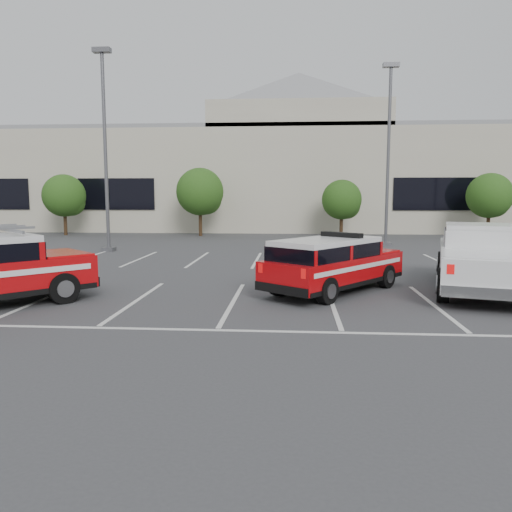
{
  "coord_description": "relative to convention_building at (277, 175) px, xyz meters",
  "views": [
    {
      "loc": [
        1.63,
        -13.33,
        2.93
      ],
      "look_at": [
        0.49,
        1.96,
        1.05
      ],
      "focal_mm": 35.0,
      "sensor_mm": 36.0,
      "label": 1
    }
  ],
  "objects": [
    {
      "name": "convention_building",
      "position": [
        0.0,
        0.0,
        0.0
      ],
      "size": [
        60.0,
        16.99,
        13.2
      ],
      "color": "beige",
      "rests_on": "ground"
    },
    {
      "name": "stall_markings",
      "position": [
        -0.18,
        -27.36,
        -4.71
      ],
      "size": [
        23.0,
        15.0,
        0.01
      ],
      "primitive_type": "cube",
      "color": "silver",
      "rests_on": "ground"
    },
    {
      "name": "light_pole_left",
      "position": [
        -8.18,
        -19.86,
        0.47
      ],
      "size": [
        0.9,
        0.6,
        10.24
      ],
      "color": "#59595E",
      "rests_on": "ground"
    },
    {
      "name": "light_pole_mid",
      "position": [
        6.82,
        -15.86,
        0.47
      ],
      "size": [
        0.9,
        0.6,
        10.24
      ],
      "color": "#59595E",
      "rests_on": "ground"
    },
    {
      "name": "fire_chief_suv",
      "position": [
        2.67,
        -30.16,
        -3.99
      ],
      "size": [
        4.62,
        5.15,
        1.79
      ],
      "rotation": [
        0.0,
        0.0,
        -0.67
      ],
      "color": "#B2080C",
      "rests_on": "ground"
    },
    {
      "name": "white_pickup",
      "position": [
        7.17,
        -29.59,
        -3.91
      ],
      "size": [
        3.98,
        6.95,
        2.02
      ],
      "rotation": [
        0.0,
        0.0,
        -0.28
      ],
      "color": "silver",
      "rests_on": "ground"
    },
    {
      "name": "tree_mid_right",
      "position": [
        4.91,
        -9.82,
        -2.22
      ],
      "size": [
        2.77,
        2.77,
        3.99
      ],
      "color": "#3F2B19",
      "rests_on": "ground"
    },
    {
      "name": "tree_left",
      "position": [
        -15.09,
        -9.82,
        -1.95
      ],
      "size": [
        3.07,
        3.07,
        4.42
      ],
      "color": "#3F2B19",
      "rests_on": "ground"
    },
    {
      "name": "tree_mid_left",
      "position": [
        -5.09,
        -9.82,
        -1.68
      ],
      "size": [
        3.37,
        3.37,
        4.85
      ],
      "color": "#3F2B19",
      "rests_on": "ground"
    },
    {
      "name": "ground",
      "position": [
        -0.18,
        -31.86,
        -4.72
      ],
      "size": [
        120.0,
        120.0,
        0.0
      ],
      "primitive_type": "plane",
      "color": "#3B3B3E",
      "rests_on": "ground"
    },
    {
      "name": "tree_right",
      "position": [
        14.91,
        -9.82,
        -1.95
      ],
      "size": [
        3.07,
        3.07,
        4.42
      ],
      "color": "#3F2B19",
      "rests_on": "ground"
    }
  ]
}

